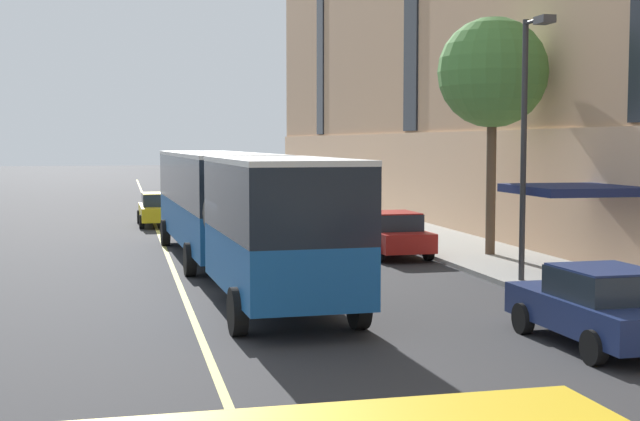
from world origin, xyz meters
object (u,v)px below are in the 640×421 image
Objects in this scene: taxi_cab at (159,209)px; street_lamp at (528,122)px; parked_car_champagne_3 at (291,200)px; city_bus at (233,205)px; parked_car_red_1 at (391,234)px; parked_car_navy_0 at (600,306)px; street_tree_mid_block at (493,74)px.

street_lamp is at bearing -65.84° from taxi_cab.
street_lamp reaches higher than parked_car_champagne_3.
street_lamp is (7.51, -4.05, 2.39)m from city_bus.
parked_car_navy_0 is at bearing -90.23° from parked_car_red_1.
street_lamp is at bearing -76.34° from parked_car_red_1.
street_tree_mid_block reaches higher than parked_car_champagne_3.
parked_car_red_1 is at bearing -89.92° from parked_car_champagne_3.
street_lamp reaches higher than taxi_cab.
parked_car_navy_0 is at bearing -62.22° from city_bus.
city_bus is 4.29× the size of parked_car_champagne_3.
street_lamp reaches higher than city_bus.
parked_car_red_1 is at bearing 158.69° from street_tree_mid_block.
parked_car_red_1 is 0.94× the size of parked_car_champagne_3.
street_tree_mid_block is (10.50, -14.46, 5.45)m from taxi_cab.
taxi_cab is at bearing 114.16° from street_lamp.
parked_car_champagne_3 is at bearing 89.95° from parked_car_navy_0.
parked_car_champagne_3 is 0.65× the size of street_lamp.
parked_car_champagne_3 is (0.03, 32.43, 0.00)m from parked_car_navy_0.
parked_car_champagne_3 is 9.08m from taxi_cab.
street_lamp reaches higher than parked_car_navy_0.
city_bus is at bearing -84.54° from taxi_cab.
parked_car_navy_0 is 0.95× the size of parked_car_champagne_3.
parked_car_champagne_3 is 20.78m from street_tree_mid_block.
parked_car_navy_0 is at bearing -74.89° from taxi_cab.
city_bus reaches higher than parked_car_red_1.
taxi_cab is 0.57× the size of street_tree_mid_block.
parked_car_red_1 is 0.55× the size of street_tree_mid_block.
street_lamp is (1.69, -6.94, 3.70)m from parked_car_red_1.
street_tree_mid_block is at bearing 75.83° from street_lamp.
city_bus is 12.45m from parked_car_navy_0.
street_tree_mid_block is (3.16, -19.80, 5.45)m from parked_car_champagne_3.
street_tree_mid_block is (3.13, -1.22, 5.45)m from parked_car_red_1.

